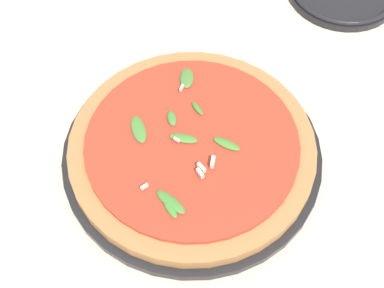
{
  "coord_description": "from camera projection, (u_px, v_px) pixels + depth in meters",
  "views": [
    {
      "loc": [
        0.31,
        -0.22,
        0.6
      ],
      "look_at": [
        0.03,
        0.03,
        0.03
      ],
      "focal_mm": 50.0,
      "sensor_mm": 36.0,
      "label": 1
    }
  ],
  "objects": [
    {
      "name": "ground_plane",
      "position": [
        163.0,
        153.0,
        0.71
      ],
      "size": [
        6.0,
        6.0,
        0.0
      ],
      "primitive_type": "plane",
      "color": "beige"
    },
    {
      "name": "pizza_arugula_main",
      "position": [
        192.0,
        149.0,
        0.69
      ],
      "size": [
        0.34,
        0.34,
        0.05
      ],
      "color": "black",
      "rests_on": "ground_plane"
    }
  ]
}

